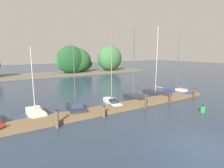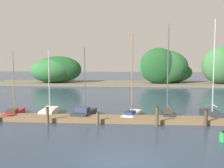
{
  "view_description": "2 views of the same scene",
  "coord_description": "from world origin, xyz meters",
  "px_view_note": "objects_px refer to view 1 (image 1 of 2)",
  "views": [
    {
      "loc": [
        -9.25,
        -5.46,
        5.38
      ],
      "look_at": [
        0.53,
        10.28,
        2.09
      ],
      "focal_mm": 29.4,
      "sensor_mm": 36.0,
      "label": 1
    },
    {
      "loc": [
        0.39,
        -13.19,
        5.18
      ],
      "look_at": [
        -1.37,
        11.19,
        2.72
      ],
      "focal_mm": 44.05,
      "sensor_mm": 36.0,
      "label": 2
    }
  ],
  "objects_px": {
    "sailboat_2": "(76,108)",
    "mooring_piling_1": "(57,119)",
    "sailboat_3": "(112,101)",
    "mooring_piling_5": "(195,93)",
    "sailboat_6": "(177,91)",
    "mooring_piling_4": "(170,97)",
    "mooring_piling_2": "(104,112)",
    "channel_buoy_0": "(203,109)",
    "sailboat_5": "(156,92)",
    "sailboat_4": "(134,96)",
    "mooring_piling_3": "(146,101)",
    "sailboat_1": "(35,112)"
  },
  "relations": [
    {
      "from": "sailboat_6",
      "to": "mooring_piling_4",
      "type": "bearing_deg",
      "value": 119.46
    },
    {
      "from": "channel_buoy_0",
      "to": "mooring_piling_4",
      "type": "bearing_deg",
      "value": 90.73
    },
    {
      "from": "sailboat_3",
      "to": "mooring_piling_1",
      "type": "height_order",
      "value": "sailboat_3"
    },
    {
      "from": "mooring_piling_1",
      "to": "sailboat_1",
      "type": "bearing_deg",
      "value": 104.39
    },
    {
      "from": "mooring_piling_4",
      "to": "sailboat_4",
      "type": "bearing_deg",
      "value": 129.32
    },
    {
      "from": "channel_buoy_0",
      "to": "sailboat_4",
      "type": "bearing_deg",
      "value": 110.59
    },
    {
      "from": "mooring_piling_3",
      "to": "mooring_piling_4",
      "type": "distance_m",
      "value": 3.65
    },
    {
      "from": "sailboat_2",
      "to": "sailboat_5",
      "type": "bearing_deg",
      "value": -74.62
    },
    {
      "from": "sailboat_5",
      "to": "sailboat_6",
      "type": "xyz_separation_m",
      "value": [
        2.81,
        -1.02,
        0.02
      ]
    },
    {
      "from": "mooring_piling_4",
      "to": "mooring_piling_2",
      "type": "bearing_deg",
      "value": -178.94
    },
    {
      "from": "sailboat_5",
      "to": "channel_buoy_0",
      "type": "height_order",
      "value": "sailboat_5"
    },
    {
      "from": "mooring_piling_3",
      "to": "sailboat_5",
      "type": "bearing_deg",
      "value": 36.07
    },
    {
      "from": "sailboat_2",
      "to": "sailboat_6",
      "type": "bearing_deg",
      "value": -79.88
    },
    {
      "from": "sailboat_6",
      "to": "channel_buoy_0",
      "type": "height_order",
      "value": "sailboat_6"
    },
    {
      "from": "sailboat_4",
      "to": "mooring_piling_3",
      "type": "relative_size",
      "value": 5.27
    },
    {
      "from": "sailboat_1",
      "to": "mooring_piling_5",
      "type": "height_order",
      "value": "sailboat_1"
    },
    {
      "from": "mooring_piling_1",
      "to": "mooring_piling_5",
      "type": "relative_size",
      "value": 1.1
    },
    {
      "from": "mooring_piling_1",
      "to": "mooring_piling_2",
      "type": "bearing_deg",
      "value": 0.94
    },
    {
      "from": "sailboat_1",
      "to": "mooring_piling_2",
      "type": "xyz_separation_m",
      "value": [
        4.75,
        -3.38,
        0.18
      ]
    },
    {
      "from": "mooring_piling_2",
      "to": "sailboat_6",
      "type": "bearing_deg",
      "value": 11.87
    },
    {
      "from": "mooring_piling_1",
      "to": "mooring_piling_5",
      "type": "xyz_separation_m",
      "value": [
        16.1,
        0.13,
        -0.06
      ]
    },
    {
      "from": "sailboat_2",
      "to": "sailboat_1",
      "type": "bearing_deg",
      "value": 86.92
    },
    {
      "from": "sailboat_6",
      "to": "mooring_piling_2",
      "type": "height_order",
      "value": "sailboat_6"
    },
    {
      "from": "sailboat_6",
      "to": "mooring_piling_3",
      "type": "height_order",
      "value": "sailboat_6"
    },
    {
      "from": "sailboat_4",
      "to": "mooring_piling_5",
      "type": "height_order",
      "value": "sailboat_4"
    },
    {
      "from": "mooring_piling_1",
      "to": "channel_buoy_0",
      "type": "height_order",
      "value": "mooring_piling_1"
    },
    {
      "from": "sailboat_4",
      "to": "mooring_piling_3",
      "type": "height_order",
      "value": "sailboat_4"
    },
    {
      "from": "sailboat_4",
      "to": "mooring_piling_4",
      "type": "relative_size",
      "value": 6.31
    },
    {
      "from": "mooring_piling_2",
      "to": "channel_buoy_0",
      "type": "height_order",
      "value": "mooring_piling_2"
    },
    {
      "from": "sailboat_6",
      "to": "mooring_piling_4",
      "type": "height_order",
      "value": "sailboat_6"
    },
    {
      "from": "sailboat_4",
      "to": "channel_buoy_0",
      "type": "bearing_deg",
      "value": -158.78
    },
    {
      "from": "sailboat_2",
      "to": "mooring_piling_3",
      "type": "distance_m",
      "value": 6.53
    },
    {
      "from": "sailboat_3",
      "to": "mooring_piling_2",
      "type": "bearing_deg",
      "value": 151.69
    },
    {
      "from": "sailboat_3",
      "to": "mooring_piling_3",
      "type": "distance_m",
      "value": 3.57
    },
    {
      "from": "sailboat_3",
      "to": "mooring_piling_4",
      "type": "relative_size",
      "value": 5.64
    },
    {
      "from": "sailboat_5",
      "to": "mooring_piling_5",
      "type": "height_order",
      "value": "sailboat_5"
    },
    {
      "from": "mooring_piling_5",
      "to": "mooring_piling_2",
      "type": "bearing_deg",
      "value": -179.68
    },
    {
      "from": "mooring_piling_1",
      "to": "channel_buoy_0",
      "type": "distance_m",
      "value": 12.52
    },
    {
      "from": "sailboat_3",
      "to": "mooring_piling_5",
      "type": "height_order",
      "value": "sailboat_3"
    },
    {
      "from": "sailboat_2",
      "to": "mooring_piling_1",
      "type": "relative_size",
      "value": 4.54
    },
    {
      "from": "sailboat_2",
      "to": "mooring_piling_2",
      "type": "distance_m",
      "value": 2.99
    },
    {
      "from": "sailboat_1",
      "to": "sailboat_5",
      "type": "height_order",
      "value": "sailboat_5"
    },
    {
      "from": "mooring_piling_5",
      "to": "mooring_piling_3",
      "type": "bearing_deg",
      "value": -178.73
    },
    {
      "from": "sailboat_1",
      "to": "mooring_piling_5",
      "type": "xyz_separation_m",
      "value": [
        16.98,
        -3.31,
        0.29
      ]
    },
    {
      "from": "sailboat_2",
      "to": "sailboat_5",
      "type": "relative_size",
      "value": 0.72
    },
    {
      "from": "sailboat_5",
      "to": "sailboat_6",
      "type": "bearing_deg",
      "value": -110.62
    },
    {
      "from": "sailboat_2",
      "to": "mooring_piling_2",
      "type": "bearing_deg",
      "value": -140.62
    },
    {
      "from": "sailboat_6",
      "to": "mooring_piling_3",
      "type": "bearing_deg",
      "value": 108.5
    },
    {
      "from": "mooring_piling_2",
      "to": "mooring_piling_5",
      "type": "xyz_separation_m",
      "value": [
        12.23,
        0.07,
        0.1
      ]
    },
    {
      "from": "sailboat_1",
      "to": "mooring_piling_4",
      "type": "relative_size",
      "value": 4.6
    }
  ]
}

